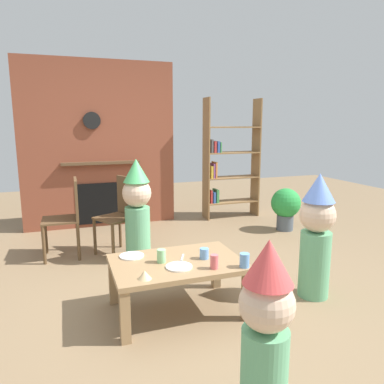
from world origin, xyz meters
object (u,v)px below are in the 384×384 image
paper_plate_front (132,256)px  child_in_pink (316,233)px  paper_cup_far_left (161,256)px  birthday_cake_slice (145,275)px  paper_plate_rear (179,267)px  paper_cup_near_left (245,260)px  paper_cup_center (204,254)px  dining_chair_middle (122,211)px  child_by_the_chairs (137,208)px  child_with_cone_hat (266,331)px  coffee_table (177,269)px  potted_plant_tall (286,206)px  paper_cup_near_right (214,262)px  bookshelf (227,164)px  dining_chair_left (69,213)px

paper_plate_front → child_in_pink: size_ratio=0.18×
paper_cup_far_left → birthday_cake_slice: size_ratio=1.06×
paper_plate_front → paper_plate_rear: 0.46m
paper_cup_near_left → paper_plate_front: size_ratio=0.54×
paper_cup_far_left → paper_plate_front: size_ratio=0.53×
paper_cup_center → dining_chair_middle: bearing=105.1°
child_by_the_chairs → child_with_cone_hat: bearing=-0.3°
child_by_the_chairs → coffee_table: bearing=0.0°
paper_plate_rear → birthday_cake_slice: 0.32m
paper_cup_center → birthday_cake_slice: bearing=-157.1°
birthday_cake_slice → potted_plant_tall: (2.46, 1.95, -0.10)m
paper_cup_far_left → child_by_the_chairs: size_ratio=0.09×
child_in_pink → paper_plate_front: bearing=-6.6°
paper_cup_near_right → paper_plate_front: (-0.55, 0.46, -0.05)m
paper_cup_near_left → paper_plate_rear: (-0.48, 0.16, -0.05)m
coffee_table → paper_plate_rear: size_ratio=5.05×
child_with_cone_hat → bookshelf: bearing=-25.3°
dining_chair_left → dining_chair_middle: 0.60m
paper_cup_near_left → child_in_pink: 0.79m
paper_cup_center → paper_plate_rear: (-0.25, -0.11, -0.04)m
bookshelf → paper_cup_near_left: bookshelf is taller
child_by_the_chairs → potted_plant_tall: child_by_the_chairs is taller
paper_cup_near_right → potted_plant_tall: potted_plant_tall is taller
child_by_the_chairs → child_in_pink: bearing=39.8°
paper_cup_far_left → paper_plate_rear: paper_cup_far_left is taller
birthday_cake_slice → child_in_pink: 1.55m
paper_cup_far_left → dining_chair_left: size_ratio=0.12×
birthday_cake_slice → paper_cup_center: bearing=22.9°
paper_cup_center → paper_plate_rear: bearing=-156.4°
dining_chair_middle → potted_plant_tall: bearing=156.2°
child_by_the_chairs → paper_plate_front: bearing=-17.5°
paper_cup_near_left → paper_cup_center: 0.35m
paper_cup_near_right → paper_cup_center: paper_cup_near_right is taller
child_in_pink → child_by_the_chairs: child_by_the_chairs is taller
dining_chair_left → potted_plant_tall: size_ratio=1.49×
paper_plate_rear → birthday_cake_slice: size_ratio=2.06×
coffee_table → potted_plant_tall: size_ratio=1.71×
coffee_table → dining_chair_left: bearing=116.0°
child_by_the_chairs → dining_chair_left: child_by_the_chairs is taller
coffee_table → paper_cup_near_left: (0.45, -0.29, 0.12)m
paper_cup_center → paper_plate_rear: 0.28m
coffee_table → paper_cup_near_right: size_ratio=9.47×
child_by_the_chairs → potted_plant_tall: size_ratio=1.89×
paper_cup_far_left → child_by_the_chairs: (0.05, 1.21, 0.12)m
paper_plate_front → dining_chair_middle: size_ratio=0.22×
bookshelf → child_by_the_chairs: (-1.75, -1.44, -0.27)m
paper_cup_near_right → paper_plate_front: paper_cup_near_right is taller
child_in_pink → paper_cup_far_left: bearing=-0.1°
paper_cup_near_left → birthday_cake_slice: bearing=177.0°
paper_cup_near_left → paper_cup_far_left: 0.65m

